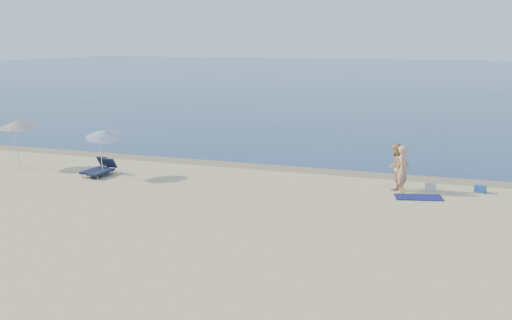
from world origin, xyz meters
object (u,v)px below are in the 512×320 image
at_px(blue_cooler, 480,189).
at_px(person_right, 395,167).
at_px(umbrella_near, 105,133).
at_px(person_left, 403,169).

bearing_deg(blue_cooler, person_right, -155.89).
height_order(person_right, blue_cooler, person_right).
xyz_separation_m(blue_cooler, umbrella_near, (-16.04, -2.72, 1.83)).
bearing_deg(person_left, umbrella_near, 105.92).
distance_m(person_right, blue_cooler, 3.52).
bearing_deg(person_right, blue_cooler, 115.77).
relative_size(person_left, blue_cooler, 4.46).
bearing_deg(umbrella_near, blue_cooler, -13.77).
relative_size(person_left, person_right, 1.00).
distance_m(person_left, person_right, 0.50).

